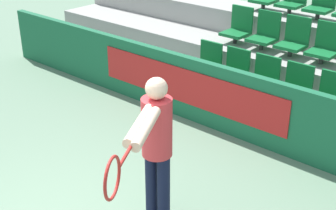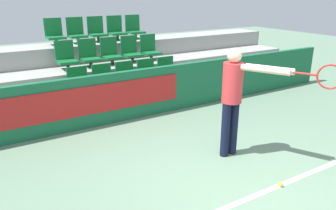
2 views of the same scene
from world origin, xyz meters
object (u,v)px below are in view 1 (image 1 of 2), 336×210
Objects in this scene: stadium_chair_1 at (234,71)px; stadium_chair_7 at (294,39)px; stadium_chair_0 at (207,64)px; stadium_chair_4 at (330,98)px; stadium_chair_5 at (238,27)px; stadium_chair_6 at (265,33)px; tennis_player at (155,144)px; stadium_chair_2 at (263,79)px; stadium_chair_3 at (295,88)px; stadium_chair_8 at (325,46)px; stadium_chair_12 at (321,3)px.

stadium_chair_7 reaches higher than stadium_chair_1.
stadium_chair_4 is at bearing 0.00° from stadium_chair_0.
stadium_chair_6 is (0.51, 0.00, 0.00)m from stadium_chair_5.
tennis_player reaches higher than stadium_chair_1.
stadium_chair_6 is (-0.51, 0.86, 0.41)m from stadium_chair_2.
stadium_chair_3 is 1.08m from stadium_chair_7.
stadium_chair_8 is 3.75m from tennis_player.
stadium_chair_0 is 1.00× the size of stadium_chair_5.
stadium_chair_8 is at bearing 90.00° from stadium_chair_3.
stadium_chair_7 and stadium_chair_8 have the same top height.
stadium_chair_3 is at bearing -73.45° from stadium_chair_12.
stadium_chair_12 is at bearing 40.07° from stadium_chair_5.
stadium_chair_1 is (0.51, 0.00, 0.00)m from stadium_chair_0.
stadium_chair_4 is 1.40m from stadium_chair_7.
stadium_chair_3 is 1.00× the size of stadium_chair_8.
stadium_chair_7 is (0.00, 0.86, 0.41)m from stadium_chair_2.
stadium_chair_12 is at bearing 90.00° from stadium_chair_2.
stadium_chair_7 is at bearing 0.00° from stadium_chair_5.
stadium_chair_3 is 1.80m from stadium_chair_5.
stadium_chair_2 and stadium_chair_3 have the same top height.
stadium_chair_3 is at bearing 0.00° from stadium_chair_2.
tennis_player reaches higher than stadium_chair_8.
stadium_chair_6 is (0.51, 0.86, 0.41)m from stadium_chair_0.
stadium_chair_1 is 1.00× the size of stadium_chair_6.
stadium_chair_8 is (0.00, 0.86, 0.41)m from stadium_chair_3.
stadium_chair_0 is 2.04m from stadium_chair_4.
stadium_chair_1 is 1.00× the size of stadium_chair_5.
stadium_chair_0 is 1.00× the size of stadium_chair_4.
tennis_player is (1.00, -3.75, -0.05)m from stadium_chair_6.
stadium_chair_3 is 0.36× the size of tennis_player.
stadium_chair_8 is at bearing 61.56° from tennis_player.
stadium_chair_6 is 1.08m from stadium_chair_12.
stadium_chair_12 reaches higher than tennis_player.
tennis_player reaches higher than stadium_chair_3.
stadium_chair_7 is at bearing 139.93° from stadium_chair_4.
stadium_chair_8 is (1.53, 0.86, 0.41)m from stadium_chair_0.
stadium_chair_4 is at bearing -22.81° from stadium_chair_5.
stadium_chair_4 is at bearing 51.45° from tennis_player.
tennis_player reaches higher than stadium_chair_5.
stadium_chair_8 is (-0.51, 0.86, 0.41)m from stadium_chair_4.
stadium_chair_0 and stadium_chair_3 have the same top height.
stadium_chair_12 is at bearing 59.27° from stadium_chair_0.
stadium_chair_3 is at bearing -59.27° from stadium_chair_7.
tennis_player reaches higher than stadium_chair_6.
stadium_chair_12 is (-0.51, 1.72, 0.82)m from stadium_chair_3.
tennis_player is at bearing -70.84° from stadium_chair_1.
stadium_chair_12 reaches higher than stadium_chair_1.
stadium_chair_3 is (1.53, 0.00, 0.00)m from stadium_chair_0.
stadium_chair_7 is at bearing 90.00° from stadium_chair_2.
stadium_chair_2 is at bearing -90.00° from stadium_chair_12.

